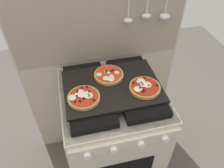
% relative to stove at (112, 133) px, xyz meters
% --- Properties ---
extents(ground_plane, '(4.00, 4.00, 0.00)m').
position_rel_stove_xyz_m(ground_plane, '(0.00, 0.00, -0.45)').
color(ground_plane, '#4C4742').
extents(kitchen_backsplash, '(1.10, 0.09, 1.55)m').
position_rel_stove_xyz_m(kitchen_backsplash, '(0.00, 0.34, 0.34)').
color(kitchen_backsplash, '#B2A893').
rests_on(kitchen_backsplash, ground_plane).
extents(stove, '(0.60, 0.64, 0.90)m').
position_rel_stove_xyz_m(stove, '(0.00, 0.00, 0.00)').
color(stove, beige).
rests_on(stove, ground_plane).
extents(baking_tray, '(0.54, 0.38, 0.02)m').
position_rel_stove_xyz_m(baking_tray, '(0.00, 0.00, 0.46)').
color(baking_tray, black).
rests_on(baking_tray, stove).
extents(pizza_left, '(0.17, 0.17, 0.03)m').
position_rel_stove_xyz_m(pizza_left, '(-0.17, -0.06, 0.48)').
color(pizza_left, '#C18947').
rests_on(pizza_left, baking_tray).
extents(pizza_right, '(0.17, 0.17, 0.03)m').
position_rel_stove_xyz_m(pizza_right, '(0.17, -0.07, 0.48)').
color(pizza_right, '#C18947').
rests_on(pizza_right, baking_tray).
extents(pizza_center, '(0.17, 0.17, 0.03)m').
position_rel_stove_xyz_m(pizza_center, '(-0.00, 0.08, 0.48)').
color(pizza_center, tan).
rests_on(pizza_center, baking_tray).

